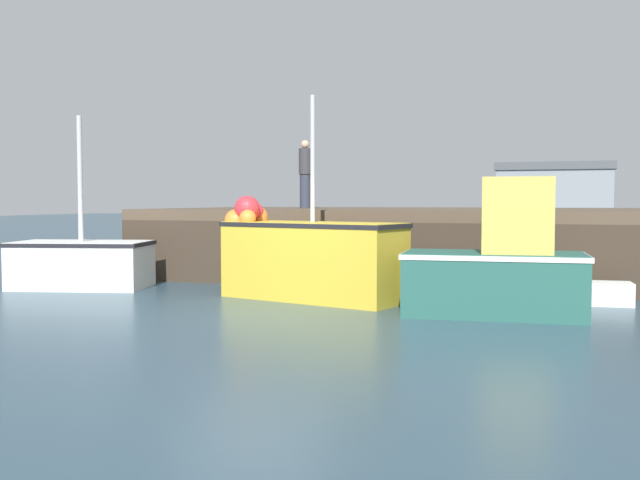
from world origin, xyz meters
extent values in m
cube|color=#2D4756|center=(0.00, 0.00, -0.05)|extent=(120.00, 160.00, 0.10)
cube|color=brown|center=(1.79, 7.51, 1.54)|extent=(13.56, 7.10, 0.25)
cube|color=#392E23|center=(1.79, 4.07, 0.71)|extent=(13.56, 0.24, 1.42)
cylinder|color=#392E23|center=(-4.59, 4.17, 0.71)|extent=(0.33, 0.33, 1.42)
cylinder|color=#392E23|center=(1.79, 4.17, 0.71)|extent=(0.33, 0.33, 1.42)
cylinder|color=#392E23|center=(-2.28, 10.84, 0.71)|extent=(0.33, 0.33, 1.42)
cylinder|color=#392E23|center=(5.86, 10.84, 0.71)|extent=(0.33, 0.33, 1.42)
cylinder|color=#392E23|center=(-1.40, 4.17, 0.71)|extent=(6.41, 0.17, 1.30)
cube|color=silver|center=(-4.90, 2.29, 0.50)|extent=(3.04, 2.07, 1.00)
cube|color=black|center=(-4.90, 2.29, 0.95)|extent=(3.10, 2.11, 0.08)
cylinder|color=#B7B7BC|center=(-4.90, 2.29, 2.34)|extent=(0.11, 0.11, 2.67)
cube|color=gold|center=(0.38, 2.13, 0.73)|extent=(3.70, 2.15, 1.47)
cube|color=black|center=(0.38, 2.13, 1.42)|extent=(3.77, 2.19, 0.08)
cylinder|color=#B7B7BC|center=(0.38, 2.13, 2.66)|extent=(0.09, 0.09, 2.37)
sphere|color=orange|center=(-1.31, 2.37, 1.47)|extent=(0.47, 0.47, 0.47)
sphere|color=red|center=(-1.07, 2.36, 1.72)|extent=(0.51, 0.51, 0.51)
sphere|color=red|center=(-1.09, 2.77, 1.64)|extent=(0.39, 0.39, 0.39)
sphere|color=red|center=(-1.29, 2.68, 1.44)|extent=(0.34, 0.34, 0.34)
sphere|color=orange|center=(-1.07, 2.88, 1.54)|extent=(0.45, 0.45, 0.45)
sphere|color=#DB3866|center=(-1.25, 2.88, 1.54)|extent=(0.40, 0.40, 0.40)
sphere|color=orange|center=(-0.93, 2.09, 1.54)|extent=(0.33, 0.33, 0.33)
cube|color=#23564C|center=(3.79, 1.30, 0.51)|extent=(2.97, 1.64, 1.03)
cube|color=silver|center=(3.79, 1.30, 0.98)|extent=(3.03, 1.67, 0.08)
cube|color=gold|center=(4.15, 1.33, 1.64)|extent=(1.17, 1.11, 1.22)
cube|color=white|center=(5.22, 3.09, 0.21)|extent=(1.71, 0.71, 0.41)
cube|color=#7F6647|center=(5.22, 3.09, 0.43)|extent=(0.14, 0.52, 0.04)
cylinder|color=#2D3342|center=(-1.63, 7.38, 2.12)|extent=(0.29, 0.29, 0.90)
cylinder|color=#333338|center=(-1.63, 7.38, 2.91)|extent=(0.34, 0.34, 0.68)
sphere|color=tan|center=(-1.63, 7.38, 3.36)|extent=(0.22, 0.22, 0.22)
cube|color=gray|center=(4.31, 39.98, 1.91)|extent=(7.06, 5.60, 3.81)
cube|color=#494C4F|center=(4.31, 39.98, 4.06)|extent=(7.35, 5.83, 0.50)
camera|label=1|loc=(4.84, -10.84, 1.88)|focal=40.96mm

